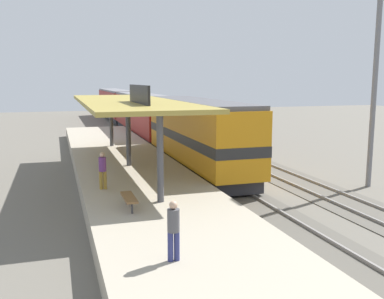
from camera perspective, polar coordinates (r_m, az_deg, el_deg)
The scene contains 12 objects.
ground_plane at distance 27.64m, azimuth 5.43°, elevation -3.12°, with size 120.00×120.00×0.00m, color #666056.
track_near at distance 26.94m, azimuth 1.50°, elevation -3.33°, with size 3.20×110.00×0.16m.
track_far at distance 28.73m, azimuth 10.22°, elevation -2.69°, with size 3.20×110.00×0.16m.
platform at distance 25.76m, azimuth -8.24°, elevation -3.06°, with size 6.00×44.00×0.90m, color #A89E89.
station_canopy at distance 25.13m, azimuth -8.42°, elevation 6.04°, with size 5.20×18.00×4.70m.
platform_bench at distance 17.05m, azimuth -8.26°, elevation -6.28°, with size 0.44×1.70×0.50m.
locomotive at distance 27.61m, azimuth 0.74°, elevation 1.99°, with size 2.93×14.43×4.44m.
passenger_carriage_front at distance 44.99m, azimuth -6.45°, elevation 4.58°, with size 2.90×20.00×4.24m.
passenger_carriage_rear at distance 65.48m, azimuth -9.96°, elevation 5.91°, with size 2.90×20.00×4.24m.
light_mast at distance 25.54m, azimuth 23.24°, elevation 14.15°, with size 1.10×1.10×11.70m.
person_waiting at distance 12.07m, azimuth -2.45°, elevation -10.21°, with size 0.34×0.34×1.71m.
person_walking at distance 20.16m, azimuth -11.65°, elevation -2.48°, with size 0.34×0.34×1.71m.
Camera 1 is at (-8.55, -24.87, 5.85)m, focal length 40.65 mm.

